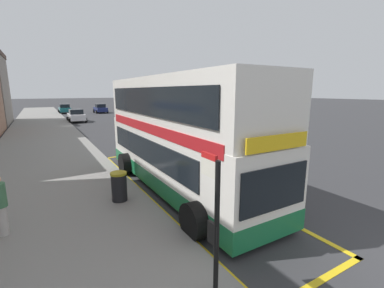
% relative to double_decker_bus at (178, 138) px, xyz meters
% --- Properties ---
extents(ground_plane, '(260.00, 260.00, 0.00)m').
position_rel_double_decker_bus_xyz_m(ground_plane, '(2.46, 24.07, -2.06)').
color(ground_plane, '#333335').
extents(pavement_near, '(6.00, 76.00, 0.14)m').
position_rel_double_decker_bus_xyz_m(pavement_near, '(-4.54, 24.07, -1.99)').
color(pavement_near, gray).
rests_on(pavement_near, ground).
extents(double_decker_bus, '(3.18, 10.07, 4.40)m').
position_rel_double_decker_bus_xyz_m(double_decker_bus, '(0.00, 0.00, 0.00)').
color(double_decker_bus, white).
rests_on(double_decker_bus, ground).
extents(bus_bay_markings, '(3.14, 12.76, 0.01)m').
position_rel_double_decker_bus_xyz_m(bus_bay_markings, '(0.02, -0.01, -2.06)').
color(bus_bay_markings, gold).
rests_on(bus_bay_markings, ground).
extents(bus_stop_sign, '(0.09, 0.51, 2.70)m').
position_rel_double_decker_bus_xyz_m(bus_stop_sign, '(-2.24, -5.70, -0.33)').
color(bus_stop_sign, black).
rests_on(bus_stop_sign, pavement_near).
extents(parked_car_teal_kerbside, '(2.09, 4.20, 1.62)m').
position_rel_double_decker_bus_xyz_m(parked_car_teal_kerbside, '(-0.67, 42.72, -1.26)').
color(parked_car_teal_kerbside, '#196066').
rests_on(parked_car_teal_kerbside, ground).
extents(parked_car_white_distant, '(2.09, 4.20, 1.62)m').
position_rel_double_decker_bus_xyz_m(parked_car_white_distant, '(-0.59, 27.20, -1.26)').
color(parked_car_white_distant, silver).
rests_on(parked_car_white_distant, ground).
extents(parked_car_navy_behind, '(2.09, 4.20, 1.62)m').
position_rel_double_decker_bus_xyz_m(parked_car_navy_behind, '(4.98, 40.19, -1.26)').
color(parked_car_navy_behind, navy).
rests_on(parked_car_navy_behind, ground).
extents(pedestrian_further_back, '(0.34, 0.34, 1.64)m').
position_rel_double_decker_bus_xyz_m(pedestrian_further_back, '(-5.75, -1.14, -1.04)').
color(pedestrian_further_back, '#B7B2AD').
rests_on(pedestrian_further_back, pavement_near).
extents(litter_bin, '(0.55, 0.55, 1.01)m').
position_rel_double_decker_bus_xyz_m(litter_bin, '(-2.52, -0.46, -1.41)').
color(litter_bin, black).
rests_on(litter_bin, pavement_near).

